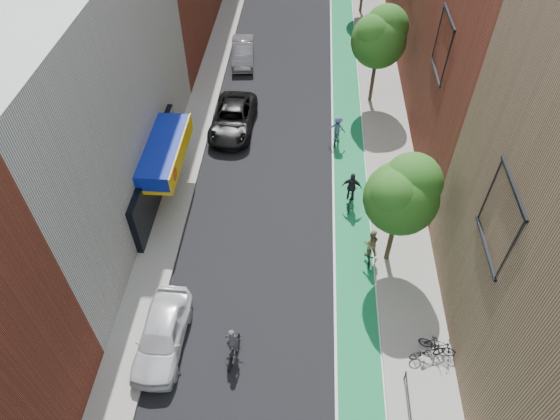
% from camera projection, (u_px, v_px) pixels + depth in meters
% --- Properties ---
extents(bike_lane, '(2.00, 68.00, 0.01)m').
position_uv_depth(bike_lane, '(346.00, 85.00, 36.35)').
color(bike_lane, '#167D3E').
rests_on(bike_lane, ground).
extents(sidewalk_left, '(2.00, 68.00, 0.15)m').
position_uv_depth(sidewalk_left, '(210.00, 80.00, 36.74)').
color(sidewalk_left, gray).
rests_on(sidewalk_left, ground).
extents(sidewalk_right, '(3.00, 68.00, 0.15)m').
position_uv_depth(sidewalk_right, '(380.00, 86.00, 36.18)').
color(sidewalk_right, gray).
rests_on(sidewalk_right, ground).
extents(building_left_white, '(8.00, 20.00, 12.00)m').
position_uv_depth(building_left_white, '(57.00, 102.00, 24.40)').
color(building_left_white, silver).
rests_on(building_left_white, ground).
extents(tree_near, '(3.40, 3.36, 6.42)m').
position_uv_depth(tree_near, '(403.00, 193.00, 21.88)').
color(tree_near, '#332619').
rests_on(tree_near, ground).
extents(tree_mid, '(3.55, 3.53, 6.74)m').
position_uv_depth(tree_mid, '(380.00, 36.00, 31.38)').
color(tree_mid, '#332619').
rests_on(tree_mid, ground).
extents(parked_car_white, '(1.99, 4.76, 1.61)m').
position_uv_depth(parked_car_white, '(162.00, 335.00, 21.39)').
color(parked_car_white, silver).
rests_on(parked_car_white, ground).
extents(parked_car_black, '(2.79, 5.73, 1.57)m').
position_uv_depth(parked_car_black, '(233.00, 119.00, 32.22)').
color(parked_car_black, black).
rests_on(parked_car_black, ground).
extents(parked_car_silver, '(2.05, 4.74, 1.52)m').
position_uv_depth(parked_car_silver, '(243.00, 52.00, 38.20)').
color(parked_car_silver, gray).
rests_on(parked_car_silver, ground).
extents(cyclist_lead, '(0.90, 1.90, 1.93)m').
position_uv_depth(cyclist_lead, '(233.00, 348.00, 21.12)').
color(cyclist_lead, black).
rests_on(cyclist_lead, ground).
extents(cyclist_lane_near, '(0.83, 1.67, 2.02)m').
position_uv_depth(cyclist_lane_near, '(370.00, 248.00, 24.65)').
color(cyclist_lane_near, black).
rests_on(cyclist_lane_near, ground).
extents(cyclist_lane_mid, '(1.14, 1.80, 2.19)m').
position_uv_depth(cyclist_lane_mid, '(351.00, 193.00, 27.35)').
color(cyclist_lane_mid, black).
rests_on(cyclist_lane_mid, ground).
extents(cyclist_lane_far, '(1.18, 1.59, 1.98)m').
position_uv_depth(cyclist_lane_far, '(337.00, 131.00, 31.07)').
color(cyclist_lane_far, black).
rests_on(cyclist_lane_far, ground).
extents(parked_bike_mid, '(1.69, 1.04, 0.98)m').
position_uv_depth(parked_bike_mid, '(438.00, 345.00, 21.22)').
color(parked_bike_mid, black).
rests_on(parked_bike_mid, sidewalk_right).
extents(parked_bike_far, '(1.73, 0.99, 0.86)m').
position_uv_depth(parked_bike_far, '(428.00, 352.00, 21.08)').
color(parked_bike_far, black).
rests_on(parked_bike_far, sidewalk_right).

